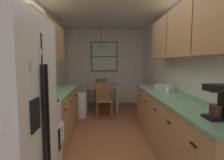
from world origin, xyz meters
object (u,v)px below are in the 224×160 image
object	(u,v)px
dining_table	(102,89)
dining_chair_far	(101,91)
dish_rack	(164,87)
trash_bin	(80,105)
dining_chair_near	(104,98)
storage_canister	(43,90)
table_serving_bowl	(103,84)
stove_range	(30,141)
microwave_over_range	(15,46)
coffee_maker	(221,101)
mug_by_coffeemaker	(168,90)

from	to	relation	value
dining_table	dining_chair_far	size ratio (longest dim) A/B	1.02
dish_rack	trash_bin	bearing A→B (deg)	144.13
trash_bin	dish_rack	distance (m)	2.26
dining_chair_near	dish_rack	size ratio (longest dim) A/B	2.65
dining_table	storage_canister	bearing A→B (deg)	-108.64
dining_table	table_serving_bowl	world-z (taller)	table_serving_bowl
dining_chair_far	storage_canister	distance (m)	3.30
dish_rack	stove_range	bearing A→B (deg)	-149.41
dining_chair_near	table_serving_bowl	distance (m)	0.70
dining_table	dish_rack	world-z (taller)	dish_rack
storage_canister	dish_rack	world-z (taller)	storage_canister
microwave_over_range	table_serving_bowl	size ratio (longest dim) A/B	2.72
coffee_maker	mug_by_coffeemaker	distance (m)	1.44
microwave_over_range	storage_canister	xyz separation A→B (m)	(0.11, 0.57, -0.60)
stove_range	trash_bin	bearing A→B (deg)	83.25
stove_range	mug_by_coffeemaker	xyz separation A→B (m)	(2.01, 0.87, 0.48)
coffee_maker	mug_by_coffeemaker	world-z (taller)	coffee_maker
dining_table	coffee_maker	world-z (taller)	coffee_maker
dining_table	mug_by_coffeemaker	xyz separation A→B (m)	(1.16, -2.22, 0.32)
storage_canister	mug_by_coffeemaker	xyz separation A→B (m)	(2.01, 0.30, -0.05)
stove_range	dining_chair_near	xyz separation A→B (m)	(0.90, 2.46, 0.03)
dining_chair_far	mug_by_coffeemaker	world-z (taller)	mug_by_coffeemaker
stove_range	microwave_over_range	size ratio (longest dim) A/B	1.90
storage_canister	dish_rack	xyz separation A→B (m)	(2.06, 0.65, -0.06)
trash_bin	table_serving_bowl	bearing A→B (deg)	46.89
table_serving_bowl	stove_range	bearing A→B (deg)	-105.72
dining_table	dining_chair_far	world-z (taller)	dining_chair_far
storage_canister	dining_table	bearing A→B (deg)	71.36
stove_range	dining_table	size ratio (longest dim) A/B	1.20
trash_bin	mug_by_coffeemaker	xyz separation A→B (m)	(1.71, -1.62, 0.64)
stove_range	dish_rack	xyz separation A→B (m)	(2.05, 1.21, 0.48)
dining_table	coffee_maker	bearing A→B (deg)	-72.75
mug_by_coffeemaker	coffee_maker	bearing A→B (deg)	-91.05
dish_rack	microwave_over_range	bearing A→B (deg)	-150.74
stove_range	mug_by_coffeemaker	size ratio (longest dim) A/B	9.51
dining_chair_far	dish_rack	distance (m)	2.83
trash_bin	dining_table	bearing A→B (deg)	47.57
trash_bin	storage_canister	xyz separation A→B (m)	(-0.30, -1.92, 0.69)
microwave_over_range	mug_by_coffeemaker	world-z (taller)	microwave_over_range
microwave_over_range	dining_chair_near	bearing A→B (deg)	67.58
storage_canister	dish_rack	distance (m)	2.16
dish_rack	table_serving_bowl	size ratio (longest dim) A/B	1.60
dish_rack	table_serving_bowl	xyz separation A→B (m)	(-1.18, 1.89, -0.17)
dining_chair_far	storage_canister	size ratio (longest dim) A/B	4.26
mug_by_coffeemaker	dining_chair_far	bearing A→B (deg)	112.44
dining_chair_near	trash_bin	world-z (taller)	dining_chair_near
dining_chair_near	table_serving_bowl	bearing A→B (deg)	92.36
mug_by_coffeemaker	dish_rack	distance (m)	0.35
microwave_over_range	dining_chair_far	size ratio (longest dim) A/B	0.64
dish_rack	coffee_maker	bearing A→B (deg)	-92.41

